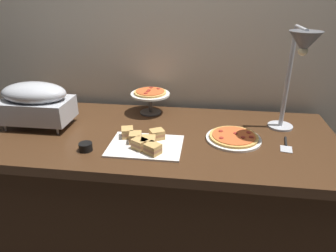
# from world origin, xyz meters

# --- Properties ---
(ground_plane) EXTENTS (8.00, 8.00, 0.00)m
(ground_plane) POSITION_xyz_m (0.00, 0.00, 0.00)
(ground_plane) COLOR #4C443D
(back_wall) EXTENTS (4.40, 0.04, 2.40)m
(back_wall) POSITION_xyz_m (0.00, 0.50, 1.20)
(back_wall) COLOR beige
(back_wall) RESTS_ON ground_plane
(buffet_table) EXTENTS (1.90, 0.84, 0.76)m
(buffet_table) POSITION_xyz_m (0.00, 0.00, 0.39)
(buffet_table) COLOR #422816
(buffet_table) RESTS_ON ground_plane
(chafing_dish) EXTENTS (0.39, 0.23, 0.26)m
(chafing_dish) POSITION_xyz_m (-0.72, 0.01, 0.91)
(chafing_dish) COLOR #B7BABF
(chafing_dish) RESTS_ON buffet_table
(heat_lamp) EXTENTS (0.15, 0.33, 0.57)m
(heat_lamp) POSITION_xyz_m (0.66, 0.03, 1.20)
(heat_lamp) COLOR #B7BABF
(heat_lamp) RESTS_ON buffet_table
(pizza_plate_front) EXTENTS (0.29, 0.29, 0.03)m
(pizza_plate_front) POSITION_xyz_m (0.39, -0.02, 0.77)
(pizza_plate_front) COLOR white
(pizza_plate_front) RESTS_ON buffet_table
(pizza_plate_center) EXTENTS (0.25, 0.25, 0.15)m
(pizza_plate_center) POSITION_xyz_m (-0.12, 0.30, 0.88)
(pizza_plate_center) COLOR #595B60
(pizza_plate_center) RESTS_ON buffet_table
(sandwich_platter) EXTENTS (0.37, 0.27, 0.06)m
(sandwich_platter) POSITION_xyz_m (-0.06, -0.15, 0.78)
(sandwich_platter) COLOR white
(sandwich_platter) RESTS_ON buffet_table
(sauce_cup_near) EXTENTS (0.07, 0.07, 0.04)m
(sauce_cup_near) POSITION_xyz_m (-0.34, -0.24, 0.78)
(sauce_cup_near) COLOR black
(sauce_cup_near) RESTS_ON buffet_table
(serving_spatula) EXTENTS (0.07, 0.17, 0.01)m
(serving_spatula) POSITION_xyz_m (0.65, -0.05, 0.76)
(serving_spatula) COLOR #B7BABF
(serving_spatula) RESTS_ON buffet_table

